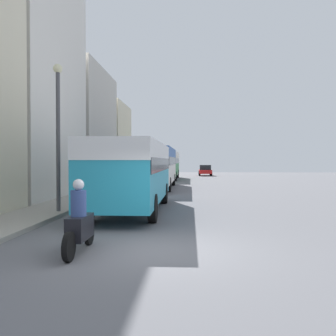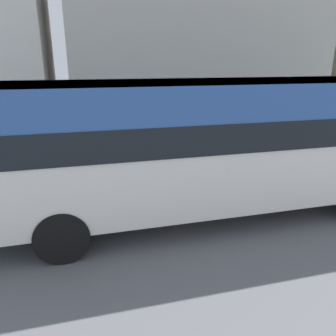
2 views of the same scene
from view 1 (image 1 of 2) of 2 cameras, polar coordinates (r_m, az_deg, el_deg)
name	(u,v)px [view 1 (image 1 of 2)]	position (r m, az deg, el deg)	size (l,w,h in m)	color
ground_plane	(154,250)	(9.20, -2.17, -12.41)	(120.00, 120.00, 0.00)	slate
building_midblock	(18,80)	(23.20, -21.89, 12.29)	(5.27, 8.79, 13.34)	silver
building_far_terrace	(68,128)	(32.36, -15.02, 5.84)	(6.27, 9.80, 9.65)	beige
building_end_row	(94,142)	(41.62, -11.15, 3.85)	(6.81, 8.19, 8.26)	beige
bus_lead	(133,167)	(15.95, -5.34, 0.17)	(2.55, 9.46, 2.89)	teal
bus_following	(156,162)	(28.94, -1.81, 0.87)	(2.64, 10.84, 3.11)	silver
bus_third_in_line	(167,162)	(42.70, -0.19, 0.98)	(2.54, 10.82, 3.12)	#2D8447
motorcycle_behind_lead	(79,224)	(9.03, -13.35, -8.26)	(0.39, 2.24, 1.73)	black
car_crossing	(205,170)	(53.36, 5.68, -0.33)	(1.84, 4.20, 1.52)	red
pedestrian_near_curb	(125,175)	(31.21, -6.62, -1.06)	(0.37, 0.37, 1.59)	#232838
lamp_post	(58,124)	(15.47, -16.41, 6.49)	(0.36, 0.36, 5.81)	#47474C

